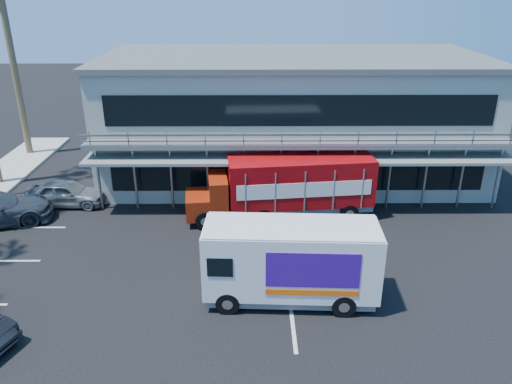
{
  "coord_description": "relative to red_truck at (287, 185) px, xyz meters",
  "views": [
    {
      "loc": [
        0.58,
        -14.98,
        11.36
      ],
      "look_at": [
        0.74,
        6.24,
        2.3
      ],
      "focal_mm": 35.0,
      "sensor_mm": 36.0,
      "label": 1
    }
  ],
  "objects": [
    {
      "name": "ground",
      "position": [
        -2.35,
        -8.43,
        -1.74
      ],
      "size": [
        120.0,
        120.0,
        0.0
      ],
      "primitive_type": "plane",
      "color": "black",
      "rests_on": "ground"
    },
    {
      "name": "building",
      "position": [
        0.65,
        6.51,
        1.91
      ],
      "size": [
        22.4,
        12.0,
        7.3
      ],
      "color": "gray",
      "rests_on": "ground"
    },
    {
      "name": "red_truck",
      "position": [
        0.0,
        0.0,
        0.0
      ],
      "size": [
        9.63,
        3.26,
        3.18
      ],
      "rotation": [
        0.0,
        0.0,
        0.11
      ],
      "color": "maroon",
      "rests_on": "ground"
    },
    {
      "name": "white_van",
      "position": [
        -0.36,
        -7.32,
        -0.07
      ],
      "size": [
        6.54,
        2.51,
        3.15
      ],
      "rotation": [
        0.0,
        0.0,
        -0.05
      ],
      "color": "silver",
      "rests_on": "ground"
    },
    {
      "name": "parked_car_e",
      "position": [
        -11.85,
        1.45,
        -1.03
      ],
      "size": [
        4.22,
        1.78,
        1.42
      ],
      "primitive_type": "imported",
      "rotation": [
        0.0,
        0.0,
        1.55
      ],
      "color": "slate",
      "rests_on": "ground"
    }
  ]
}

